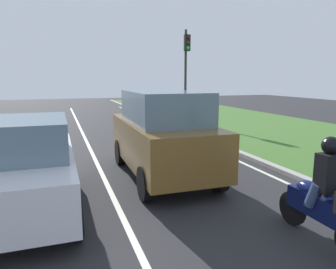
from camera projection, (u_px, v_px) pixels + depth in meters
The scene contains 10 objects.
ground_plane at pixel (105, 142), 13.05m from camera, with size 60.00×60.00×0.00m, color #262628.
lane_line_center at pixel (87, 143), 12.82m from camera, with size 0.12×32.00×0.01m, color silver.
lane_line_right_edge at pixel (185, 137), 14.22m from camera, with size 0.12×32.00×0.01m, color silver.
grass_verge_right at pixel (275, 130), 15.81m from camera, with size 9.00×48.00×0.06m, color #3D6628.
curb_right at pixel (195, 135), 14.37m from camera, with size 0.24×48.00×0.12m, color #9E9B93.
car_suv_ahead at pixel (163, 134), 8.25m from camera, with size 2.02×4.52×2.28m.
car_sedan_left_lane at pixel (26, 167), 6.08m from camera, with size 1.85×4.30×1.86m.
motorcycle at pixel (327, 211), 4.89m from camera, with size 0.41×1.90×1.01m.
rider_person at pixel (328, 172), 4.83m from camera, with size 0.51×0.40×1.16m.
traffic_light_near_right at pixel (186, 61), 18.08m from camera, with size 0.32×0.50×5.34m.
Camera 1 is at (-1.73, 1.05, 2.60)m, focal length 33.60 mm.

